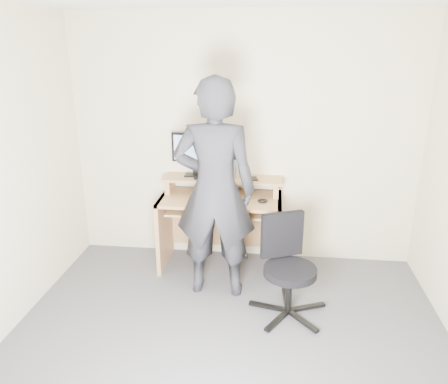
% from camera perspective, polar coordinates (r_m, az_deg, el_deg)
% --- Properties ---
extents(ground, '(3.50, 3.50, 0.00)m').
position_cam_1_polar(ground, '(3.40, -0.04, -21.47)').
color(ground, '#57565C').
rests_on(ground, ground).
extents(back_wall, '(3.50, 0.02, 2.50)m').
position_cam_1_polar(back_wall, '(4.43, 2.59, 6.59)').
color(back_wall, beige).
rests_on(back_wall, ground).
extents(desk, '(1.20, 0.60, 0.91)m').
position_cam_1_polar(desk, '(4.45, -0.33, -2.83)').
color(desk, tan).
rests_on(desk, ground).
extents(monitor, '(0.46, 0.13, 0.44)m').
position_cam_1_polar(monitor, '(4.38, -3.89, 5.42)').
color(monitor, black).
rests_on(monitor, desk).
extents(external_drive, '(0.10, 0.14, 0.20)m').
position_cam_1_polar(external_drive, '(4.37, 0.52, 3.20)').
color(external_drive, black).
rests_on(external_drive, desk).
extents(travel_mug, '(0.11, 0.11, 0.20)m').
position_cam_1_polar(travel_mug, '(4.37, 1.58, 3.15)').
color(travel_mug, '#B8B8BD').
rests_on(travel_mug, desk).
extents(smartphone, '(0.10, 0.14, 0.01)m').
position_cam_1_polar(smartphone, '(4.35, 3.92, 1.76)').
color(smartphone, black).
rests_on(smartphone, desk).
extents(charger, '(0.06, 0.05, 0.03)m').
position_cam_1_polar(charger, '(4.34, -3.66, 1.91)').
color(charger, black).
rests_on(charger, desk).
extents(headphones, '(0.19, 0.19, 0.06)m').
position_cam_1_polar(headphones, '(4.45, -1.63, 2.25)').
color(headphones, silver).
rests_on(headphones, desk).
extents(keyboard, '(0.49, 0.30, 0.03)m').
position_cam_1_polar(keyboard, '(4.25, -0.61, -2.20)').
color(keyboard, black).
rests_on(keyboard, desk).
extents(mouse, '(0.10, 0.07, 0.04)m').
position_cam_1_polar(mouse, '(4.17, 5.07, -1.17)').
color(mouse, black).
rests_on(mouse, desk).
extents(office_chair, '(0.67, 0.65, 0.84)m').
position_cam_1_polar(office_chair, '(3.73, 8.24, -9.14)').
color(office_chair, black).
rests_on(office_chair, ground).
extents(person, '(0.72, 0.48, 1.97)m').
position_cam_1_polar(person, '(3.79, -1.20, 0.20)').
color(person, black).
rests_on(person, ground).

